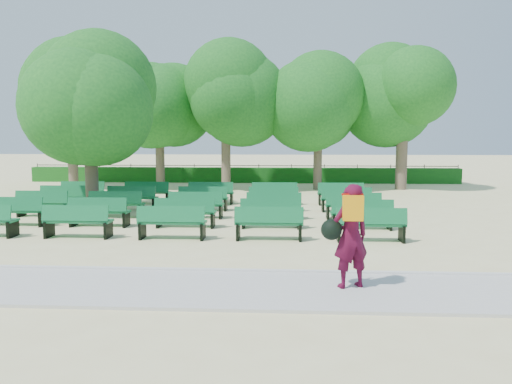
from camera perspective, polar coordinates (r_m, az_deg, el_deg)
ground at (r=16.60m, az=-5.75°, el=-3.35°), size 120.00×120.00×0.00m
paving at (r=9.54m, az=-12.86°, el=-10.66°), size 30.00×2.20×0.06m
curb at (r=10.60m, az=-11.12°, el=-8.77°), size 30.00×0.12×0.10m
hedge at (r=30.36m, az=-1.60°, el=1.95°), size 26.00×0.70×0.90m
fence at (r=30.79m, az=-1.54°, el=1.18°), size 26.00×0.10×1.02m
tree_line at (r=26.43m, az=-2.34°, el=0.31°), size 21.80×6.80×7.04m
bench_array at (r=17.32m, az=-6.94°, el=-2.64°), size 1.88×0.70×1.16m
tree_among at (r=19.23m, az=-18.55°, el=9.81°), size 4.38×4.38×6.05m
person at (r=9.18m, az=10.61°, el=-4.79°), size 0.95×0.68×1.90m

